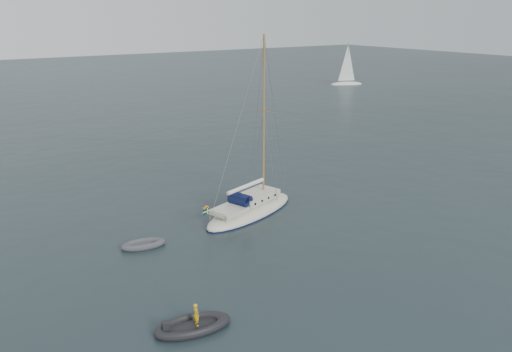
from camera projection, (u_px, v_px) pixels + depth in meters
ground at (270, 224)px, 34.02m from camera, size 300.00×300.00×0.00m
sailboat at (250, 201)px, 35.52m from camera, size 9.10×2.73×12.96m
dinghy at (143, 244)px, 30.64m from camera, size 2.73×1.23×0.39m
rib at (192, 325)px, 22.61m from camera, size 3.59×1.63×1.31m
distant_yacht_b at (347, 66)px, 99.57m from camera, size 6.63×3.53×8.78m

